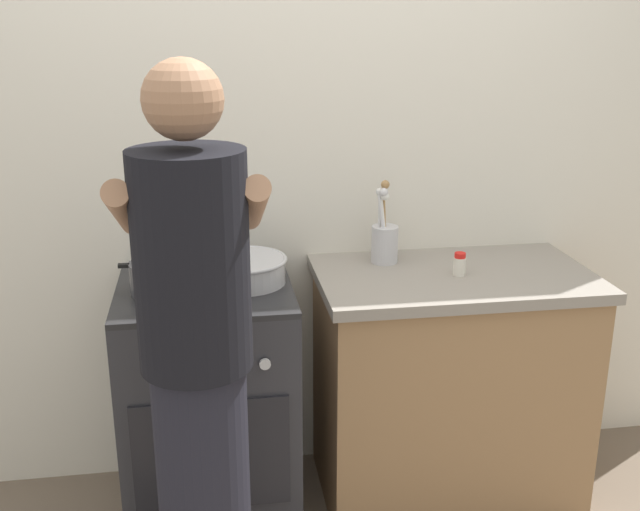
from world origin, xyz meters
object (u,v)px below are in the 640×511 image
(pot, at_px, (161,277))
(mixing_bowl, at_px, (244,269))
(stove_range, at_px, (210,402))
(person, at_px, (198,377))
(utensil_crock, at_px, (384,239))
(spice_bottle, at_px, (460,264))

(pot, distance_m, mixing_bowl, 0.29)
(stove_range, relative_size, person, 0.53)
(utensil_crock, bearing_deg, pot, -165.96)
(utensil_crock, bearing_deg, stove_range, -166.63)
(mixing_bowl, relative_size, utensil_crock, 0.95)
(pot, bearing_deg, utensil_crock, 14.04)
(person, bearing_deg, spice_bottle, 31.94)
(mixing_bowl, distance_m, utensil_crock, 0.55)
(spice_bottle, bearing_deg, utensil_crock, 141.27)
(stove_range, bearing_deg, pot, -162.80)
(mixing_bowl, xyz_separation_m, utensil_crock, (0.53, 0.15, 0.04))
(person, bearing_deg, mixing_bowl, 75.20)
(stove_range, distance_m, utensil_crock, 0.88)
(pot, xyz_separation_m, person, (0.12, -0.56, -0.09))
(pot, xyz_separation_m, mixing_bowl, (0.28, 0.06, -0.00))
(mixing_bowl, height_order, utensil_crock, utensil_crock)
(utensil_crock, distance_m, person, 1.04)
(pot, height_order, utensil_crock, utensil_crock)
(pot, relative_size, spice_bottle, 3.26)
(stove_range, xyz_separation_m, utensil_crock, (0.67, 0.16, 0.54))
(stove_range, distance_m, pot, 0.53)
(stove_range, distance_m, person, 0.73)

